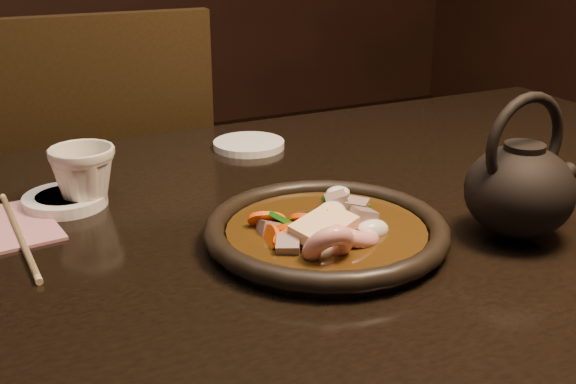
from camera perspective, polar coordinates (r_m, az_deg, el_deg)
name	(u,v)px	position (r m, az deg, el deg)	size (l,w,h in m)	color
table	(277,282)	(0.91, -0.87, -7.12)	(1.60, 0.90, 0.75)	black
chair	(98,220)	(1.54, -14.79, -2.18)	(0.47, 0.47, 0.95)	black
plate	(326,232)	(0.83, 3.04, -3.18)	(0.28, 0.28, 0.03)	black
stirfry	(327,230)	(0.82, 3.07, -3.05)	(0.16, 0.16, 0.06)	#321E09
soy_dish	(65,200)	(0.98, -17.18, -0.62)	(0.11, 0.11, 0.02)	white
saucer_right	(249,145)	(1.17, -3.11, 3.76)	(0.11, 0.11, 0.01)	white
tea_cup	(84,175)	(0.96, -15.85, 1.33)	(0.08, 0.08, 0.08)	beige
chopsticks	(19,234)	(0.91, -20.50, -3.11)	(0.02, 0.27, 0.01)	tan
teapot	(520,186)	(0.87, 17.90, 0.46)	(0.15, 0.13, 0.17)	black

